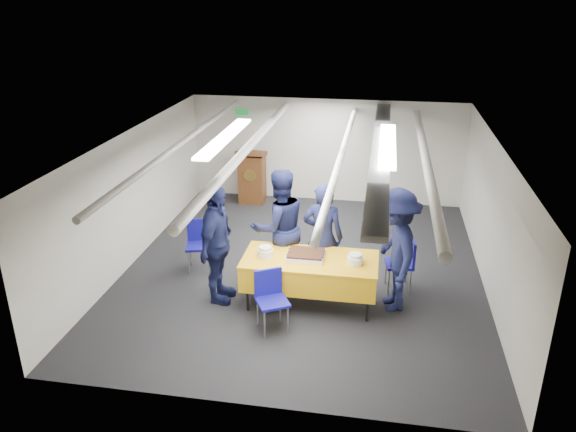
# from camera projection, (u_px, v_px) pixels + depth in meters

# --- Properties ---
(ground) EXTENTS (7.00, 7.00, 0.00)m
(ground) POSITION_uv_depth(u_px,v_px,m) (303.00, 269.00, 9.72)
(ground) COLOR black
(ground) RESTS_ON ground
(room_shell) EXTENTS (6.00, 7.00, 2.30)m
(room_shell) POSITION_uv_depth(u_px,v_px,m) (313.00, 162.00, 9.39)
(room_shell) COLOR beige
(room_shell) RESTS_ON ground
(serving_table) EXTENTS (2.02, 0.95, 0.77)m
(serving_table) POSITION_uv_depth(u_px,v_px,m) (310.00, 271.00, 8.44)
(serving_table) COLOR black
(serving_table) RESTS_ON ground
(sheet_cake) EXTENTS (0.56, 0.43, 0.10)m
(sheet_cake) POSITION_uv_depth(u_px,v_px,m) (306.00, 255.00, 8.37)
(sheet_cake) COLOR white
(sheet_cake) RESTS_ON serving_table
(plate_stack_left) EXTENTS (0.24, 0.24, 0.17)m
(plate_stack_left) POSITION_uv_depth(u_px,v_px,m) (265.00, 252.00, 8.39)
(plate_stack_left) COLOR white
(plate_stack_left) RESTS_ON serving_table
(plate_stack_right) EXTENTS (0.23, 0.23, 0.16)m
(plate_stack_right) POSITION_uv_depth(u_px,v_px,m) (355.00, 259.00, 8.19)
(plate_stack_right) COLOR white
(plate_stack_right) RESTS_ON serving_table
(podium) EXTENTS (0.62, 0.53, 1.25)m
(podium) POSITION_uv_depth(u_px,v_px,m) (252.00, 176.00, 12.52)
(podium) COLOR brown
(podium) RESTS_ON ground
(chair_near) EXTENTS (0.57, 0.57, 0.87)m
(chair_near) POSITION_uv_depth(u_px,v_px,m) (270.00, 294.00, 7.87)
(chair_near) COLOR gray
(chair_near) RESTS_ON ground
(chair_right) EXTENTS (0.47, 0.47, 0.87)m
(chair_right) POSITION_uv_depth(u_px,v_px,m) (405.00, 259.00, 8.87)
(chair_right) COLOR gray
(chair_right) RESTS_ON ground
(chair_left) EXTENTS (0.51, 0.51, 0.87)m
(chair_left) POSITION_uv_depth(u_px,v_px,m) (199.00, 239.00, 9.57)
(chair_left) COLOR gray
(chair_left) RESTS_ON ground
(sailor_a) EXTENTS (0.67, 0.46, 1.77)m
(sailor_a) POSITION_uv_depth(u_px,v_px,m) (323.00, 237.00, 8.81)
(sailor_a) COLOR black
(sailor_a) RESTS_ON ground
(sailor_b) EXTENTS (1.19, 1.12, 1.94)m
(sailor_b) POSITION_uv_depth(u_px,v_px,m) (279.00, 227.00, 8.95)
(sailor_b) COLOR black
(sailor_b) RESTS_ON ground
(sailor_c) EXTENTS (0.52, 1.12, 1.87)m
(sailor_c) POSITION_uv_depth(u_px,v_px,m) (217.00, 245.00, 8.42)
(sailor_c) COLOR black
(sailor_c) RESTS_ON ground
(sailor_d) EXTENTS (0.94, 1.34, 1.89)m
(sailor_d) POSITION_uv_depth(u_px,v_px,m) (395.00, 250.00, 8.22)
(sailor_d) COLOR black
(sailor_d) RESTS_ON ground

